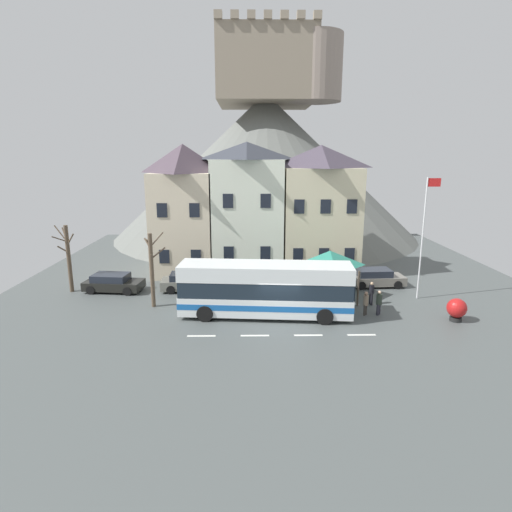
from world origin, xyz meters
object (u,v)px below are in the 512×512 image
flagpole (424,231)px  parked_car_00 (375,278)px  bare_tree_00 (68,257)px  townhouse_00 (185,209)px  transit_bus (265,290)px  townhouse_01 (247,208)px  pedestrian_01 (366,302)px  parked_car_02 (192,282)px  parked_car_01 (113,283)px  harbour_buoy (457,309)px  townhouse_02 (319,210)px  public_bench (334,281)px  bare_tree_01 (152,268)px  bus_shelter (330,258)px  pedestrian_03 (336,291)px  pedestrian_02 (371,292)px  hilltop_castle (266,162)px  pedestrian_00 (379,302)px

flagpole → parked_car_00: bearing=126.6°
parked_car_00 → bare_tree_00: bare_tree_00 is taller
townhouse_00 → transit_bus: bearing=-59.6°
flagpole → townhouse_01: bearing=147.0°
bare_tree_00 → pedestrian_01: bearing=-14.1°
townhouse_00 → parked_car_02: bearing=-78.4°
parked_car_01 → pedestrian_01: 18.20m
transit_bus → harbour_buoy: (11.57, -1.08, -0.91)m
townhouse_02 → public_bench: size_ratio=6.33×
public_bench → bare_tree_01: 13.67m
parked_car_01 → bus_shelter: bearing=0.4°
townhouse_02 → pedestrian_03: bearing=-90.4°
parked_car_00 → flagpole: flagpole is taller
pedestrian_02 → townhouse_01: bearing=132.7°
transit_bus → hilltop_castle: bearing=92.6°
townhouse_01 → townhouse_02: bearing=-4.0°
townhouse_01 → pedestrian_02: townhouse_01 is taller
townhouse_02 → pedestrian_01: bearing=-82.8°
parked_car_02 → bare_tree_00: (-8.90, -0.17, 2.00)m
pedestrian_02 → harbour_buoy: pedestrian_02 is taller
bus_shelter → pedestrian_01: bus_shelter is taller
pedestrian_03 → bus_shelter: bearing=103.0°
townhouse_01 → pedestrian_02: size_ratio=6.93×
flagpole → hilltop_castle: bearing=111.2°
hilltop_castle → pedestrian_00: hilltop_castle is taller
townhouse_02 → pedestrian_01: (1.35, -10.62, -4.46)m
townhouse_00 → pedestrian_00: size_ratio=6.83×
parked_car_02 → harbour_buoy: 18.06m
public_bench → flagpole: size_ratio=0.20×
harbour_buoy → bare_tree_01: bearing=171.3°
parked_car_01 → parked_car_02: (5.81, 0.14, 0.01)m
hilltop_castle → flagpole: size_ratio=4.40×
transit_bus → pedestrian_03: 5.41m
pedestrian_00 → public_bench: bearing=106.2°
hilltop_castle → townhouse_02: bearing=-77.7°
bus_shelter → bare_tree_00: 18.91m
transit_bus → pedestrian_01: (6.31, -0.01, -0.80)m
public_bench → townhouse_01: bearing=142.2°
flagpole → pedestrian_00: bearing=-140.3°
pedestrian_00 → bare_tree_00: (-21.39, 5.09, 1.80)m
parked_car_02 → pedestrian_03: size_ratio=2.80×
transit_bus → bus_shelter: 5.86m
pedestrian_03 → public_bench: size_ratio=0.98×
pedestrian_03 → bare_tree_01: 12.42m
pedestrian_02 → flagpole: (3.71, 1.23, 3.94)m
parked_car_01 → townhouse_00: bearing=58.7°
townhouse_01 → pedestrian_01: townhouse_01 is taller
parked_car_02 → flagpole: size_ratio=0.55×
transit_bus → pedestrian_00: (7.17, 0.06, -0.84)m
parked_car_02 → pedestrian_03: (10.21, -3.17, 0.23)m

